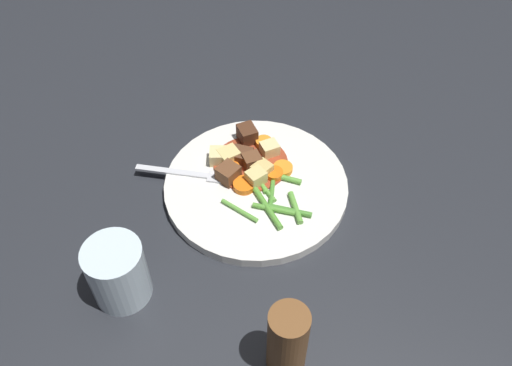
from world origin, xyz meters
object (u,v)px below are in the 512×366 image
at_px(dinner_plate, 256,186).
at_px(fork, 194,174).
at_px(potato_chunk_4, 218,156).
at_px(meat_chunk_1, 247,134).
at_px(potato_chunk_3, 262,171).
at_px(carrot_slice_3, 243,184).
at_px(carrot_slice_4, 275,175).
at_px(potato_chunk_0, 269,149).
at_px(water_glass, 118,273).
at_px(meat_chunk_0, 239,157).
at_px(meat_chunk_2, 252,161).
at_px(meat_chunk_3, 228,173).
at_px(carrot_slice_2, 283,169).
at_px(potato_chunk_1, 257,178).
at_px(carrot_slice_0, 230,169).
at_px(potato_chunk_2, 229,156).
at_px(pepper_mill, 287,341).
at_px(carrot_slice_1, 264,143).

distance_m(dinner_plate, fork, 0.10).
xyz_separation_m(potato_chunk_4, meat_chunk_1, (0.02, -0.06, 0.00)).
bearing_deg(fork, potato_chunk_3, -116.60).
relative_size(carrot_slice_3, carrot_slice_4, 1.23).
distance_m(potato_chunk_0, water_glass, 0.31).
height_order(carrot_slice_3, meat_chunk_0, meat_chunk_0).
bearing_deg(meat_chunk_2, fork, 75.87).
height_order(dinner_plate, meat_chunk_1, meat_chunk_1).
bearing_deg(meat_chunk_2, potato_chunk_0, -71.13).
distance_m(dinner_plate, meat_chunk_3, 0.05).
bearing_deg(carrot_slice_2, carrot_slice_4, 111.34).
xyz_separation_m(potato_chunk_0, potato_chunk_1, (-0.05, 0.05, 0.00)).
bearing_deg(carrot_slice_0, carrot_slice_4, -125.29).
bearing_deg(carrot_slice_4, meat_chunk_3, 67.23).
distance_m(potato_chunk_2, fork, 0.06).
bearing_deg(dinner_plate, potato_chunk_3, -57.63).
bearing_deg(meat_chunk_1, pepper_mill, 162.11).
relative_size(carrot_slice_0, meat_chunk_1, 0.96).
height_order(water_glass, pepper_mill, pepper_mill).
distance_m(potato_chunk_4, meat_chunk_3, 0.04).
relative_size(potato_chunk_3, meat_chunk_0, 0.92).
bearing_deg(potato_chunk_3, carrot_slice_4, -122.82).
xyz_separation_m(potato_chunk_3, potato_chunk_4, (0.06, 0.05, -0.00)).
relative_size(potato_chunk_3, fork, 0.19).
distance_m(potato_chunk_3, pepper_mill, 0.29).
distance_m(carrot_slice_0, potato_chunk_2, 0.02).
xyz_separation_m(carrot_slice_1, pepper_mill, (-0.33, 0.13, 0.03)).
bearing_deg(water_glass, dinner_plate, -70.51).
bearing_deg(dinner_plate, potato_chunk_4, 26.53).
height_order(carrot_slice_0, meat_chunk_1, meat_chunk_1).
bearing_deg(carrot_slice_4, pepper_mill, 155.72).
xyz_separation_m(potato_chunk_2, meat_chunk_1, (0.03, -0.05, 0.00)).
bearing_deg(carrot_slice_4, fork, 62.40).
bearing_deg(carrot_slice_3, carrot_slice_0, 9.38).
bearing_deg(carrot_slice_3, potato_chunk_1, -97.25).
bearing_deg(meat_chunk_1, meat_chunk_3, 135.78).
bearing_deg(meat_chunk_3, potato_chunk_2, -25.17).
height_order(carrot_slice_0, potato_chunk_2, potato_chunk_2).
distance_m(carrot_slice_0, potato_chunk_1, 0.05).
relative_size(potato_chunk_2, fork, 0.20).
height_order(carrot_slice_4, pepper_mill, pepper_mill).
xyz_separation_m(dinner_plate, water_glass, (-0.08, 0.24, 0.04)).
distance_m(carrot_slice_4, potato_chunk_0, 0.05).
bearing_deg(carrot_slice_3, carrot_slice_4, -94.62).
bearing_deg(potato_chunk_1, carrot_slice_2, -83.56).
height_order(carrot_slice_3, pepper_mill, pepper_mill).
distance_m(carrot_slice_0, fork, 0.06).
relative_size(dinner_plate, potato_chunk_4, 10.32).
xyz_separation_m(carrot_slice_4, potato_chunk_0, (0.05, -0.01, 0.01)).
xyz_separation_m(potato_chunk_2, fork, (-0.00, 0.06, -0.01)).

